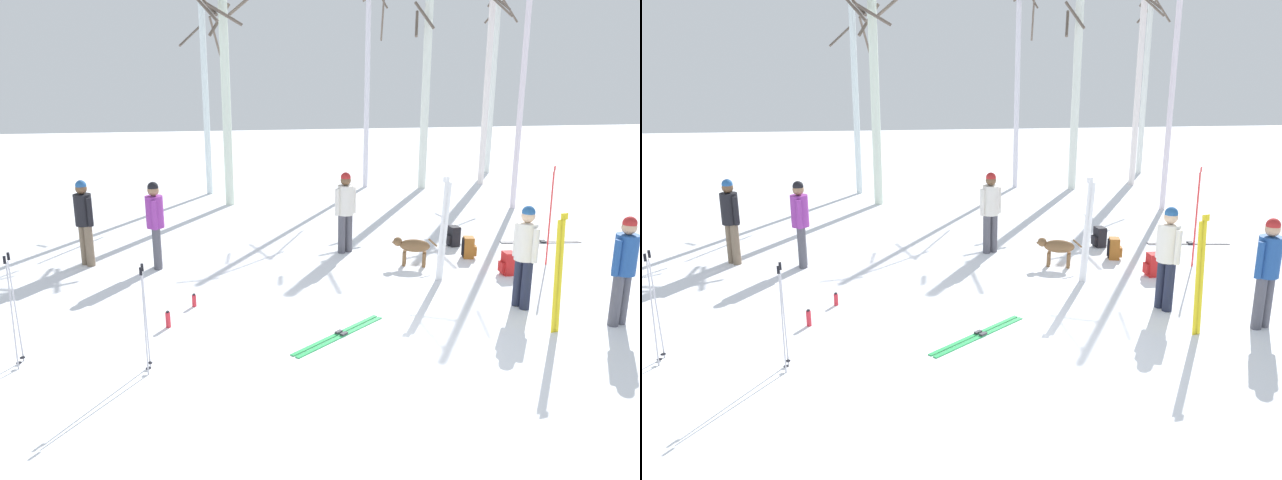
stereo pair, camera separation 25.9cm
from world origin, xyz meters
The scene contains 26 objects.
ground_plane centered at (0.00, 0.00, 0.00)m, with size 60.00×60.00×0.00m, color white.
person_0 centered at (0.65, 4.81, 0.98)m, with size 0.48×0.34×1.72m.
person_1 centered at (2.93, 1.28, 0.98)m, with size 0.34×0.50×1.72m.
person_2 centered at (-4.57, 4.69, 0.98)m, with size 0.40×0.40×1.72m.
person_3 centered at (4.08, 0.38, 0.98)m, with size 0.49×0.34×1.72m.
person_4 centered at (-3.18, 4.31, 0.98)m, with size 0.34×0.52×1.72m.
dog centered at (1.80, 3.71, 0.39)m, with size 0.86×0.41×0.57m.
ski_pair_planted_0 centered at (2.07, 2.74, 0.97)m, with size 0.20×0.10×1.95m.
ski_pair_planted_1 centered at (2.95, 0.24, 0.92)m, with size 0.21×0.05×1.84m.
ski_pair_planted_2 centered at (4.44, 3.33, 0.99)m, with size 0.18×0.23×2.00m.
ski_pair_lying_0 centered at (-0.23, 0.60, 0.01)m, with size 1.58×1.35×0.05m.
ski_pair_lying_1 centered at (5.14, 4.89, 0.01)m, with size 1.81×0.37×0.05m.
ski_poles_0 centered at (-2.90, -0.11, 0.77)m, with size 0.07×0.25×1.45m.
ski_poles_1 centered at (-4.62, 0.30, 0.82)m, with size 0.07×0.26×1.55m.
backpack_0 centered at (3.10, 4.04, 0.21)m, with size 0.32×0.30×0.44m.
backpack_1 centered at (3.44, 2.90, 0.21)m, with size 0.29×0.26×0.44m.
backpack_2 centered at (3.09, 4.93, 0.21)m, with size 0.31×0.29×0.44m.
water_bottle_0 centered at (-2.76, 1.29, 0.13)m, with size 0.08×0.08×0.26m.
water_bottle_1 centered at (-2.40, 2.11, 0.10)m, with size 0.07×0.07×0.22m.
birch_tree_0 centered at (-2.28, 11.53, 3.62)m, with size 1.29×1.28×6.97m.
birch_tree_1 centered at (-1.71, 9.88, 3.27)m, with size 1.66×1.65×6.11m.
birch_tree_2 centered at (2.67, 11.90, 3.84)m, with size 1.24×1.28×7.25m.
birch_tree_3 centered at (4.39, 11.41, 3.90)m, with size 1.57×1.34×7.58m.
birch_tree_4 centered at (6.03, 8.30, 3.81)m, with size 1.18×1.17×7.58m.
birch_tree_5 centered at (6.56, 11.82, 3.58)m, with size 1.43×1.44×6.90m.
birch_tree_6 centered at (7.64, 13.89, 3.87)m, with size 0.99×0.94×7.54m.
Camera 2 is at (-1.56, -7.99, 3.92)m, focal length 35.77 mm.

